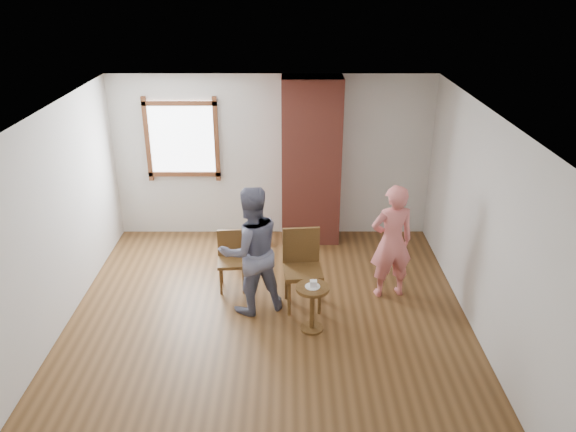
{
  "coord_description": "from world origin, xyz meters",
  "views": [
    {
      "loc": [
        0.24,
        -5.71,
        4.04
      ],
      "look_at": [
        0.24,
        0.8,
        1.15
      ],
      "focal_mm": 35.0,
      "sensor_mm": 36.0,
      "label": 1
    }
  ],
  "objects_px": {
    "dining_chair_left": "(232,257)",
    "man": "(251,251)",
    "stoneware_crock": "(239,249)",
    "person_pink": "(392,242)",
    "side_table": "(312,301)",
    "dining_chair_right": "(302,264)"
  },
  "relations": [
    {
      "from": "stoneware_crock",
      "to": "dining_chair_left",
      "type": "relative_size",
      "value": 0.51
    },
    {
      "from": "side_table",
      "to": "person_pink",
      "type": "height_order",
      "value": "person_pink"
    },
    {
      "from": "dining_chair_right",
      "to": "dining_chair_left",
      "type": "bearing_deg",
      "value": 150.08
    },
    {
      "from": "person_pink",
      "to": "dining_chair_left",
      "type": "bearing_deg",
      "value": -16.62
    },
    {
      "from": "stoneware_crock",
      "to": "person_pink",
      "type": "bearing_deg",
      "value": -23.95
    },
    {
      "from": "side_table",
      "to": "man",
      "type": "distance_m",
      "value": 0.98
    },
    {
      "from": "dining_chair_left",
      "to": "man",
      "type": "bearing_deg",
      "value": -66.54
    },
    {
      "from": "person_pink",
      "to": "dining_chair_right",
      "type": "bearing_deg",
      "value": -0.41
    },
    {
      "from": "dining_chair_left",
      "to": "side_table",
      "type": "height_order",
      "value": "dining_chair_left"
    },
    {
      "from": "stoneware_crock",
      "to": "dining_chair_right",
      "type": "distance_m",
      "value": 1.5
    },
    {
      "from": "side_table",
      "to": "stoneware_crock",
      "type": "bearing_deg",
      "value": 120.49
    },
    {
      "from": "man",
      "to": "person_pink",
      "type": "bearing_deg",
      "value": 168.3
    },
    {
      "from": "dining_chair_left",
      "to": "man",
      "type": "height_order",
      "value": "man"
    },
    {
      "from": "stoneware_crock",
      "to": "dining_chair_right",
      "type": "relative_size",
      "value": 0.4
    },
    {
      "from": "stoneware_crock",
      "to": "dining_chair_right",
      "type": "height_order",
      "value": "dining_chair_right"
    },
    {
      "from": "stoneware_crock",
      "to": "man",
      "type": "bearing_deg",
      "value": -77.86
    },
    {
      "from": "person_pink",
      "to": "side_table",
      "type": "bearing_deg",
      "value": 26.91
    },
    {
      "from": "dining_chair_left",
      "to": "stoneware_crock",
      "type": "bearing_deg",
      "value": 82.93
    },
    {
      "from": "stoneware_crock",
      "to": "dining_chair_left",
      "type": "xyz_separation_m",
      "value": [
        -0.03,
        -0.71,
        0.25
      ]
    },
    {
      "from": "side_table",
      "to": "person_pink",
      "type": "relative_size",
      "value": 0.38
    },
    {
      "from": "man",
      "to": "person_pink",
      "type": "distance_m",
      "value": 1.84
    },
    {
      "from": "dining_chair_right",
      "to": "man",
      "type": "bearing_deg",
      "value": -173.01
    }
  ]
}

